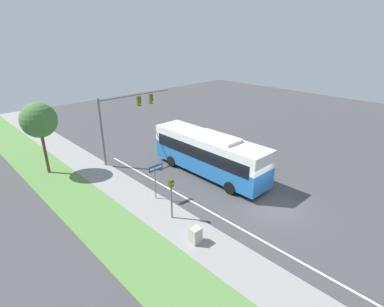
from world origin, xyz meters
TOP-DOWN VIEW (x-y plane):
  - ground_plane at (0.00, 0.00)m, footprint 80.00×80.00m
  - sidewalk at (-6.20, 0.00)m, footprint 2.80×80.00m
  - grass_verge at (-9.40, 0.00)m, footprint 3.60×80.00m
  - lane_divider_near at (-3.60, 0.00)m, footprint 0.14×30.00m
  - bus at (0.41, 6.48)m, footprint 2.74×10.75m
  - signal_gantry at (-2.68, 13.92)m, footprint 7.49×0.41m
  - pedestrian_signal at (-5.99, 3.64)m, footprint 0.28×0.34m
  - street_sign at (-5.23, 6.26)m, footprint 1.15×0.08m
  - utility_cabinet at (-6.57, 0.89)m, footprint 0.61×0.52m
  - roadside_tree at (-9.23, 15.91)m, footprint 2.81×2.81m

SIDE VIEW (x-z plane):
  - ground_plane at x=0.00m, z-range 0.00..0.00m
  - lane_divider_near at x=-3.60m, z-range 0.00..0.01m
  - grass_verge at x=-9.40m, z-range 0.00..0.10m
  - sidewalk at x=-6.20m, z-range 0.00..0.12m
  - utility_cabinet at x=-6.57m, z-range 0.12..1.05m
  - street_sign at x=-5.23m, z-range 0.53..3.27m
  - pedestrian_signal at x=-5.99m, z-range 0.53..3.36m
  - bus at x=0.41m, z-range 0.17..3.77m
  - signal_gantry at x=-2.68m, z-range 1.39..7.49m
  - roadside_tree at x=-9.23m, z-range 1.65..7.62m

